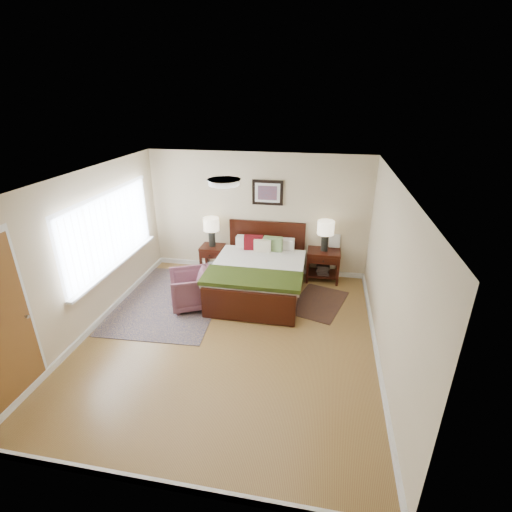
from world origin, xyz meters
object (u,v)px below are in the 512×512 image
at_px(lamp_left, 211,227).
at_px(nightstand_right, 323,263).
at_px(bed, 259,269).
at_px(rug_persian, 171,300).
at_px(armchair, 191,289).
at_px(nightstand_left, 212,252).
at_px(lamp_right, 326,231).

bearing_deg(lamp_left, nightstand_right, -0.31).
distance_m(nightstand_right, lamp_left, 2.40).
height_order(bed, rug_persian, bed).
xyz_separation_m(nightstand_right, rug_persian, (-2.74, -1.35, -0.38)).
height_order(lamp_left, armchair, lamp_left).
xyz_separation_m(bed, nightstand_right, (1.19, 0.77, -0.12)).
bearing_deg(nightstand_left, lamp_left, 90.00).
relative_size(bed, armchair, 2.81).
xyz_separation_m(nightstand_right, lamp_left, (-2.32, 0.01, 0.61)).
distance_m(nightstand_left, armchair, 1.44).
relative_size(nightstand_right, rug_persian, 0.26).
bearing_deg(armchair, rug_persian, -125.88).
distance_m(nightstand_left, rug_persian, 1.48).
height_order(nightstand_right, armchair, armchair).
xyz_separation_m(nightstand_right, armchair, (-2.29, -1.44, -0.05)).
xyz_separation_m(bed, armchair, (-1.10, -0.67, -0.18)).
xyz_separation_m(bed, nightstand_left, (-1.13, 0.76, -0.06)).
xyz_separation_m(nightstand_left, rug_persian, (-0.42, -1.34, -0.45)).
height_order(armchair, rug_persian, armchair).
distance_m(lamp_left, armchair, 1.60).
relative_size(lamp_left, armchair, 0.83).
relative_size(bed, lamp_left, 3.37).
bearing_deg(lamp_right, nightstand_left, -179.50).
bearing_deg(nightstand_right, lamp_left, 179.69).
relative_size(lamp_right, rug_persian, 0.24).
bearing_deg(lamp_left, lamp_right, 0.00).
distance_m(armchair, rug_persian, 0.56).
xyz_separation_m(bed, rug_persian, (-1.55, -0.58, -0.51)).
bearing_deg(bed, lamp_right, 33.35).
bearing_deg(rug_persian, nightstand_right, 23.34).
height_order(nightstand_left, lamp_left, lamp_left).
height_order(lamp_right, armchair, lamp_right).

